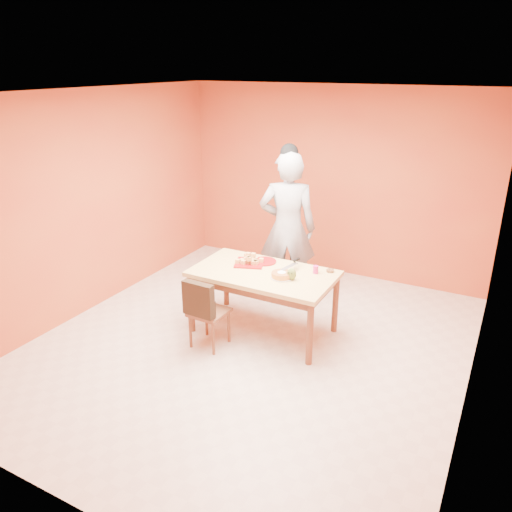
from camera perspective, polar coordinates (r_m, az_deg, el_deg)
The scene contains 17 objects.
floor at distance 5.69m, azimuth -0.72°, elevation -10.17°, with size 5.00×5.00×0.00m, color beige.
ceiling at distance 4.86m, azimuth -0.88°, elevation 18.12°, with size 5.00×5.00×0.00m, color silver.
wall_back at distance 7.32m, azimuth 8.76°, elevation 8.30°, with size 4.50×4.50×0.00m, color #BC582B.
wall_left at distance 6.46m, azimuth -18.66°, elevation 5.67°, with size 5.00×5.00×0.00m, color #BC582B.
wall_right at distance 4.55m, azimuth 24.93°, elevation -1.65°, with size 5.00×5.00×0.00m, color #BC582B.
dining_table at distance 5.67m, azimuth 0.85°, elevation -2.68°, with size 1.60×0.90×0.76m.
dining_chair at distance 5.51m, azimuth -5.49°, elevation -6.26°, with size 0.39×0.45×0.83m.
pastry_pile at distance 5.82m, azimuth -0.73°, elevation -0.28°, with size 0.29×0.29×0.10m, color tan, non-canonical shape.
person at distance 6.36m, azimuth 3.62°, elevation 3.14°, with size 0.72×0.47×1.98m, color #9C9C9F.
pastry_platter at distance 5.85m, azimuth -0.73°, elevation -0.80°, with size 0.33×0.33×0.02m, color maroon.
red_dinner_plate at distance 5.89m, azimuth 0.96°, elevation -0.62°, with size 0.28×0.28×0.02m, color maroon.
white_cake_plate at distance 5.48m, azimuth 2.93°, elevation -2.46°, with size 0.25×0.25×0.01m, color silver.
sponge_cake at distance 5.46m, azimuth 2.94°, elevation -2.15°, with size 0.22×0.22×0.05m, color orange.
cake_server at distance 5.60m, azimuth 3.83°, elevation -1.21°, with size 0.06×0.29×0.01m, color white.
egg_ornament at distance 5.41m, azimuth 4.09°, elevation -2.08°, with size 0.10×0.08×0.13m, color olive.
magenta_glass at distance 5.61m, azimuth 6.83°, elevation -1.55°, with size 0.06×0.06×0.09m, color #C81E78.
checker_tin at distance 5.68m, azimuth 8.47°, elevation -1.67°, with size 0.09×0.09×0.03m, color #35190E.
Camera 1 is at (2.34, -4.25, 2.97)m, focal length 35.00 mm.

